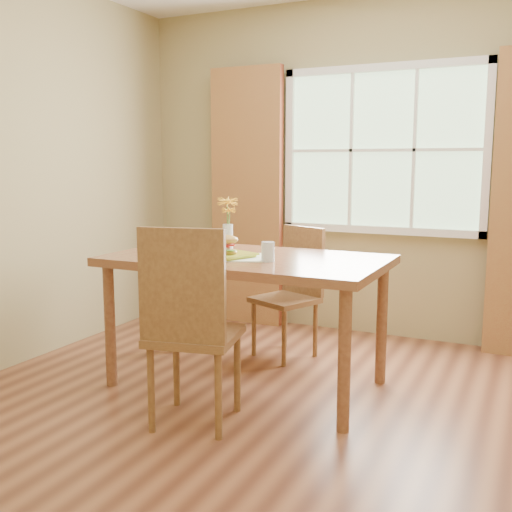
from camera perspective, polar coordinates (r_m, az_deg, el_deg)
The scene contains 11 objects.
room at distance 3.10m, azimuth 3.56°, elevation 7.88°, with size 4.24×3.84×2.74m.
window at distance 4.89m, azimuth 11.96°, elevation 9.83°, with size 1.62×0.06×1.32m.
curtain_left at distance 5.20m, azimuth -0.88°, elevation 5.54°, with size 0.65×0.08×2.20m, color maroon.
dining_table at distance 3.73m, azimuth -0.91°, elevation -1.32°, with size 1.70×0.96×0.83m.
chair_near at distance 3.14m, azimuth -6.40°, elevation -6.07°, with size 0.54×0.54×1.09m.
chair_far at distance 4.38m, azimuth 3.53°, elevation -2.82°, with size 0.51×0.51×0.94m.
placemat at distance 3.66m, azimuth -2.81°, elevation -0.12°, with size 0.45×0.33×0.01m, color beige.
plate at distance 3.66m, azimuth -2.55°, elevation 0.03°, with size 0.26×0.26×0.01m, color gold.
croissant_sandwich at distance 3.62m, azimuth -3.03°, elevation 1.02°, with size 0.20×0.17×0.13m.
water_glass at distance 3.51m, azimuth 1.14°, elevation 0.36°, with size 0.08×0.08×0.12m.
flower_vase at distance 3.98m, azimuth -2.70°, elevation 3.59°, with size 0.14×0.14×0.35m.
Camera 1 is at (1.16, -2.87, 1.40)m, focal length 42.00 mm.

